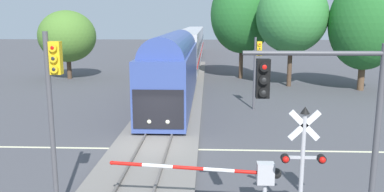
{
  "coord_description": "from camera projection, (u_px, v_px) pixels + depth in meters",
  "views": [
    {
      "loc": [
        2.67,
        -18.68,
        6.41
      ],
      "look_at": [
        1.72,
        3.78,
        2.0
      ],
      "focal_mm": 36.51,
      "sensor_mm": 36.0,
      "label": 1
    }
  ],
  "objects": [
    {
      "name": "ground_plane",
      "position": [
        155.0,
        149.0,
        19.66
      ],
      "size": [
        220.0,
        220.0,
        0.0
      ],
      "primitive_type": "plane",
      "color": "#47474C"
    },
    {
      "name": "road_centre_stripe",
      "position": [
        155.0,
        149.0,
        19.66
      ],
      "size": [
        44.0,
        0.2,
        0.01
      ],
      "color": "beige",
      "rests_on": "ground"
    },
    {
      "name": "railway_track",
      "position": [
        155.0,
        147.0,
        19.64
      ],
      "size": [
        4.4,
        80.0,
        0.32
      ],
      "color": "slate",
      "rests_on": "ground"
    },
    {
      "name": "commuter_train",
      "position": [
        188.0,
        48.0,
        51.18
      ],
      "size": [
        3.04,
        66.49,
        5.16
      ],
      "color": "#384C93",
      "rests_on": "railway_track"
    },
    {
      "name": "crossing_gate_near",
      "position": [
        247.0,
        174.0,
        12.85
      ],
      "size": [
        5.69,
        0.4,
        1.8
      ],
      "color": "#B7B7BC",
      "rests_on": "ground"
    },
    {
      "name": "crossing_signal_mast",
      "position": [
        303.0,
        154.0,
        11.93
      ],
      "size": [
        1.36,
        0.44,
        3.85
      ],
      "color": "#B2B2B7",
      "rests_on": "ground"
    },
    {
      "name": "traffic_signal_far_side",
      "position": [
        257.0,
        61.0,
        27.71
      ],
      "size": [
        0.53,
        0.38,
        5.2
      ],
      "color": "#4C4C51",
      "rests_on": "ground"
    },
    {
      "name": "traffic_signal_near_right",
      "position": [
        342.0,
        101.0,
        9.93
      ],
      "size": [
        3.96,
        0.38,
        5.83
      ],
      "color": "#4C4C51",
      "rests_on": "ground"
    },
    {
      "name": "traffic_signal_median",
      "position": [
        53.0,
        97.0,
        12.03
      ],
      "size": [
        0.53,
        0.38,
        6.07
      ],
      "color": "#4C4C51",
      "rests_on": "ground"
    },
    {
      "name": "pine_left_background",
      "position": [
        67.0,
        36.0,
        42.23
      ],
      "size": [
        6.13,
        6.13,
        7.41
      ],
      "color": "#4C3828",
      "rests_on": "ground"
    },
    {
      "name": "oak_far_right",
      "position": [
        292.0,
        17.0,
        36.97
      ],
      "size": [
        6.75,
        6.75,
        10.18
      ],
      "color": "#4C3828",
      "rests_on": "ground"
    },
    {
      "name": "elm_centre_background",
      "position": [
        242.0,
        15.0,
        42.01
      ],
      "size": [
        6.8,
        6.8,
        11.12
      ],
      "color": "#4C3828",
      "rests_on": "ground"
    },
    {
      "name": "maple_right_background",
      "position": [
        366.0,
        23.0,
        34.92
      ],
      "size": [
        6.47,
        6.47,
        10.38
      ],
      "color": "brown",
      "rests_on": "ground"
    }
  ]
}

